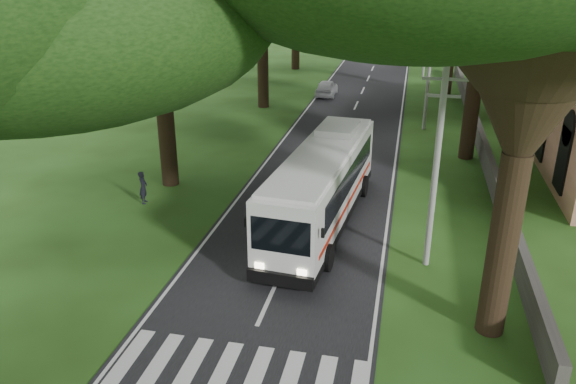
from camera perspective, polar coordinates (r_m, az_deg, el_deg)
ground at (r=18.76m, az=-3.60°, el=-14.40°), size 140.00×140.00×0.00m
road at (r=41.18m, az=5.91°, el=6.48°), size 8.00×120.00×0.04m
crosswalk at (r=17.27m, az=-5.49°, el=-18.26°), size 8.00×3.00×0.01m
property_wall at (r=40.11m, az=18.70°, el=5.85°), size 0.35×50.00×1.20m
pole_near at (r=21.61m, az=14.81°, el=2.61°), size 1.60×0.24×8.00m
pole_mid at (r=41.02m, az=14.13°, el=11.86°), size 1.60×0.24×8.00m
pole_far at (r=60.81m, az=13.88°, el=15.13°), size 1.60×0.24×8.00m
coach_bus at (r=25.28m, az=3.50°, el=0.78°), size 3.63×12.29×3.57m
distant_car_a at (r=51.19m, az=3.95°, el=10.53°), size 1.68×4.15×1.41m
distant_car_c at (r=70.55m, az=11.47°, el=13.41°), size 3.24×5.09×1.37m
pedestrian at (r=28.75m, az=-14.49°, el=0.46°), size 0.51×0.67×1.66m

